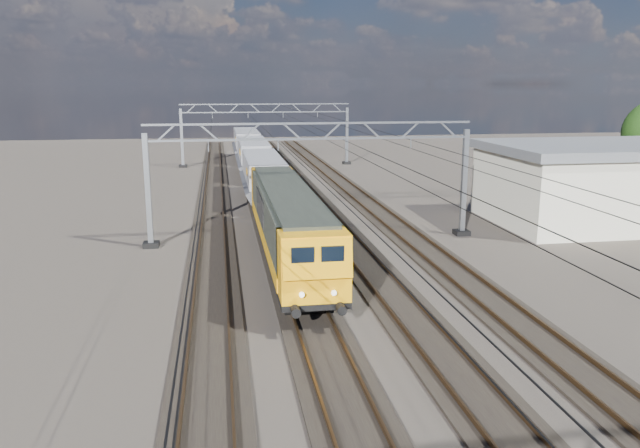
{
  "coord_description": "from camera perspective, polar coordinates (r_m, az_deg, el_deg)",
  "views": [
    {
      "loc": [
        -5.41,
        -32.23,
        9.28
      ],
      "look_at": [
        -0.51,
        -2.05,
        2.4
      ],
      "focal_mm": 35.0,
      "sensor_mm": 36.0,
      "label": 1
    }
  ],
  "objects": [
    {
      "name": "track_inner_east",
      "position": [
        34.33,
        3.6,
        -2.9
      ],
      "size": [
        2.6,
        140.0,
        0.3
      ],
      "color": "black",
      "rests_on": "ground"
    },
    {
      "name": "locomotive",
      "position": [
        32.64,
        -3.0,
        0.36
      ],
      "size": [
        2.76,
        21.1,
        3.62
      ],
      "color": "black",
      "rests_on": "ground"
    },
    {
      "name": "track_loco",
      "position": [
        33.7,
        -3.06,
        -3.2
      ],
      "size": [
        2.6,
        140.0,
        0.3
      ],
      "color": "black",
      "rests_on": "ground"
    },
    {
      "name": "track_outer_west",
      "position": [
        33.53,
        -9.88,
        -3.45
      ],
      "size": [
        2.6,
        140.0,
        0.3
      ],
      "color": "black",
      "rests_on": "ground"
    },
    {
      "name": "hopper_wagon_third",
      "position": [
        78.19,
        -6.73,
        7.42
      ],
      "size": [
        3.38,
        13.0,
        3.25
      ],
      "color": "black",
      "rests_on": "ground"
    },
    {
      "name": "hopper_wagon_lead",
      "position": [
        50.02,
        -5.23,
        4.52
      ],
      "size": [
        3.38,
        13.0,
        3.25
      ],
      "color": "black",
      "rests_on": "ground"
    },
    {
      "name": "hopper_wagon_mid",
      "position": [
        64.08,
        -6.14,
        6.29
      ],
      "size": [
        3.38,
        13.0,
        3.25
      ],
      "color": "black",
      "rests_on": "ground"
    },
    {
      "name": "industrial_shed",
      "position": [
        47.5,
        26.21,
        3.44
      ],
      "size": [
        18.6,
        10.6,
        5.4
      ],
      "color": "silver",
      "rests_on": "ground"
    },
    {
      "name": "overhead_wires",
      "position": [
        40.75,
        -1.56,
        7.7
      ],
      "size": [
        12.03,
        140.0,
        0.53
      ],
      "color": "black",
      "rests_on": "ground"
    },
    {
      "name": "catenary_gantry_far",
      "position": [
        72.64,
        -4.97,
        8.39
      ],
      "size": [
        19.9,
        0.9,
        7.11
      ],
      "color": "gray",
      "rests_on": "ground"
    },
    {
      "name": "track_outer_east",
      "position": [
        35.41,
        9.93,
        -2.59
      ],
      "size": [
        2.6,
        140.0,
        0.3
      ],
      "color": "black",
      "rests_on": "ground"
    },
    {
      "name": "ground",
      "position": [
        33.98,
        0.3,
        -3.17
      ],
      "size": [
        160.0,
        160.0,
        0.0
      ],
      "primitive_type": "plane",
      "color": "black",
      "rests_on": "ground"
    },
    {
      "name": "catenary_gantry_mid",
      "position": [
        37.03,
        -0.71,
        4.33
      ],
      "size": [
        19.9,
        0.9,
        7.11
      ],
      "color": "gray",
      "rests_on": "ground"
    }
  ]
}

